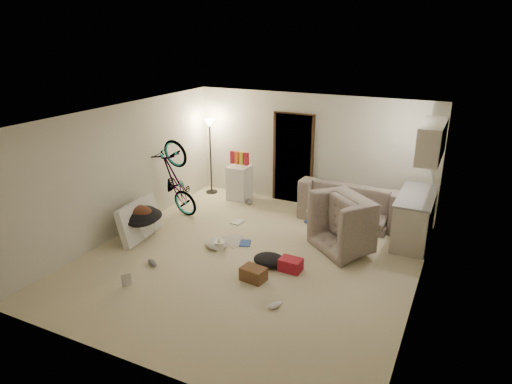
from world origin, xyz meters
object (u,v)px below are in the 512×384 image
at_px(floor_lamp, 210,140).
at_px(kitchen_counter, 414,219).
at_px(bicycle, 176,196).
at_px(drink_case_b, 291,265).
at_px(tv_box, 139,220).
at_px(juicer, 219,245).
at_px(saucer_chair, 140,220).
at_px(drink_case_a, 253,274).
at_px(mini_fridge, 239,183).
at_px(sofa, 352,206).
at_px(armchair, 359,228).

distance_m(floor_lamp, kitchen_counter, 4.95).
relative_size(bicycle, drink_case_b, 4.78).
bearing_deg(tv_box, juicer, 1.58).
height_order(kitchen_counter, saucer_chair, kitchen_counter).
relative_size(kitchen_counter, juicer, 6.38).
height_order(tv_box, drink_case_b, tv_box).
bearing_deg(drink_case_a, tv_box, 178.33).
height_order(mini_fridge, saucer_chair, mini_fridge).
relative_size(mini_fridge, tv_box, 0.73).
xyz_separation_m(mini_fridge, drink_case_a, (1.93, -3.19, -0.29)).
distance_m(kitchen_counter, bicycle, 4.82).
relative_size(bicycle, juicer, 7.41).
height_order(sofa, armchair, armchair).
bearing_deg(saucer_chair, tv_box, -90.00).
bearing_deg(sofa, floor_lamp, -1.89).
xyz_separation_m(armchair, drink_case_b, (-0.79, -1.36, -0.28)).
bearing_deg(kitchen_counter, sofa, 160.78).
bearing_deg(armchair, floor_lamp, 22.03).
distance_m(bicycle, drink_case_a, 3.17).
bearing_deg(tv_box, mini_fridge, 69.70).
height_order(floor_lamp, drink_case_b, floor_lamp).
bearing_deg(floor_lamp, bicycle, -86.41).
height_order(floor_lamp, drink_case_a, floor_lamp).
xyz_separation_m(bicycle, juicer, (1.64, -1.02, -0.36)).
bearing_deg(floor_lamp, mini_fridge, -6.91).
distance_m(saucer_chair, drink_case_b, 3.09).
bearing_deg(armchair, saucer_chair, 61.39).
distance_m(drink_case_b, juicer, 1.44).
bearing_deg(sofa, armchair, 111.46).
height_order(floor_lamp, saucer_chair, floor_lamp).
height_order(bicycle, juicer, bicycle).
height_order(mini_fridge, drink_case_a, mini_fridge).
bearing_deg(drink_case_a, kitchen_counter, 60.21).
bearing_deg(armchair, sofa, -28.75).
xyz_separation_m(saucer_chair, juicer, (1.64, 0.19, -0.27)).
distance_m(sofa, tv_box, 4.32).
relative_size(kitchen_counter, mini_fridge, 1.86).
bearing_deg(drink_case_a, sofa, 84.18).
relative_size(sofa, drink_case_b, 5.83).
distance_m(sofa, mini_fridge, 2.72).
bearing_deg(drink_case_a, juicer, 155.02).
bearing_deg(drink_case_b, sofa, 84.46).
xyz_separation_m(armchair, saucer_chair, (-3.87, -1.43, -0.02)).
distance_m(saucer_chair, tv_box, 0.01).
bearing_deg(sofa, tv_box, 38.59).
xyz_separation_m(kitchen_counter, armchair, (-0.86, -0.73, -0.06)).
height_order(armchair, saucer_chair, armchair).
xyz_separation_m(armchair, tv_box, (-3.87, -1.44, -0.02)).
height_order(floor_lamp, juicer, floor_lamp).
distance_m(sofa, juicer, 3.02).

